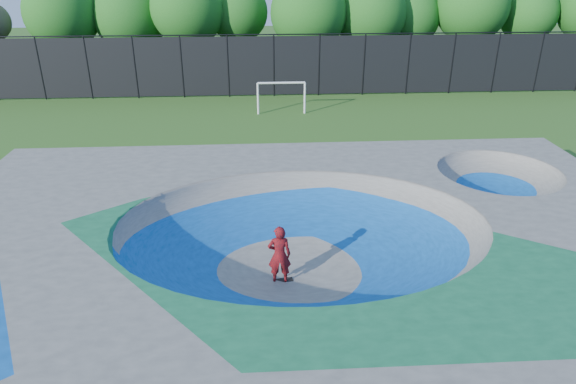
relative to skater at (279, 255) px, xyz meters
name	(u,v)px	position (x,y,z in m)	size (l,w,h in m)	color
ground	(301,266)	(0.69, 0.80, -0.90)	(120.00, 120.00, 0.00)	#2B5617
skate_deck	(301,244)	(0.69, 0.80, -0.15)	(22.00, 14.00, 1.50)	gray
skater	(279,255)	(0.00, 0.00, 0.00)	(0.66, 0.43, 1.81)	red
skateboard	(280,281)	(0.00, 0.00, -0.88)	(0.78, 0.22, 0.05)	black
soccer_goal	(281,92)	(0.96, 17.47, 0.41)	(2.89, 0.12, 1.90)	white
fence	(274,64)	(0.69, 21.80, 1.19)	(48.09, 0.09, 4.04)	black
treeline	(289,13)	(2.00, 26.68, 3.97)	(52.96, 7.51, 7.90)	#412E20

